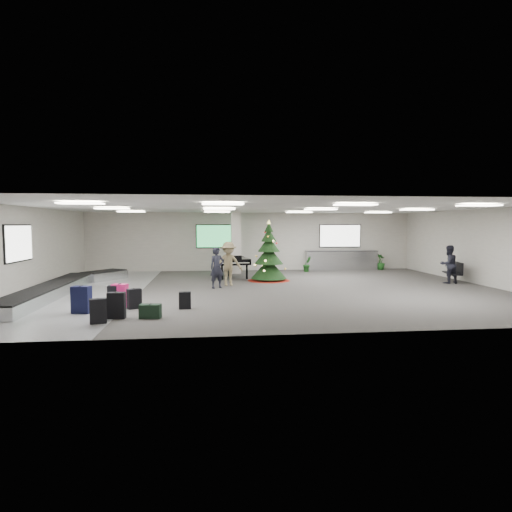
{
  "coord_description": "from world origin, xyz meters",
  "views": [
    {
      "loc": [
        -2.43,
        -16.58,
        2.54
      ],
      "look_at": [
        -0.46,
        1.0,
        1.24
      ],
      "focal_mm": 30.0,
      "sensor_mm": 36.0,
      "label": 1
    }
  ],
  "objects": [
    {
      "name": "bench",
      "position": [
        8.35,
        1.06,
        0.51
      ],
      "size": [
        0.85,
        1.51,
        0.91
      ],
      "rotation": [
        0.0,
        0.0,
        -0.27
      ],
      "color": "black",
      "rests_on": "ground"
    },
    {
      "name": "potted_plant_left",
      "position": [
        2.86,
        5.87,
        0.42
      ],
      "size": [
        0.55,
        0.49,
        0.83
      ],
      "primitive_type": "imported",
      "rotation": [
        0.0,
        0.0,
        0.31
      ],
      "color": "#154317",
      "rests_on": "ground"
    },
    {
      "name": "potted_plant_right",
      "position": [
        7.23,
        6.5,
        0.44
      ],
      "size": [
        0.66,
        0.66,
        0.89
      ],
      "primitive_type": "imported",
      "rotation": [
        0.0,
        0.0,
        2.01
      ],
      "color": "#154317",
      "rests_on": "ground"
    },
    {
      "name": "traveler_bench",
      "position": [
        7.89,
        0.75,
        0.82
      ],
      "size": [
        0.89,
        0.74,
        1.65
      ],
      "primitive_type": "imported",
      "rotation": [
        0.0,
        0.0,
        3.3
      ],
      "color": "black",
      "rests_on": "ground"
    },
    {
      "name": "room_envelope",
      "position": [
        -0.38,
        0.67,
        2.33
      ],
      "size": [
        18.02,
        14.02,
        3.21
      ],
      "color": "#AAA59B",
      "rests_on": "ground"
    },
    {
      "name": "suitcase_3",
      "position": [
        -4.67,
        -3.46,
        0.3
      ],
      "size": [
        0.46,
        0.39,
        0.62
      ],
      "rotation": [
        0.0,
        0.0,
        0.51
      ],
      "color": "black",
      "rests_on": "ground"
    },
    {
      "name": "suitcase_8",
      "position": [
        -5.28,
        -3.15,
        0.34
      ],
      "size": [
        0.46,
        0.27,
        0.69
      ],
      "rotation": [
        0.0,
        0.0,
        0.02
      ],
      "color": "black",
      "rests_on": "ground"
    },
    {
      "name": "traveler_b",
      "position": [
        -1.6,
        1.19,
        0.91
      ],
      "size": [
        1.23,
        0.78,
        1.83
      ],
      "primitive_type": "imported",
      "rotation": [
        0.0,
        0.0,
        0.08
      ],
      "color": "#7D6D4D",
      "rests_on": "ground"
    },
    {
      "name": "baggage_carousel",
      "position": [
        -7.84,
        -0.08,
        0.21
      ],
      "size": [
        2.28,
        9.71,
        0.43
      ],
      "color": "silver",
      "rests_on": "ground"
    },
    {
      "name": "suitcase_1",
      "position": [
        -4.92,
        -4.79,
        0.36
      ],
      "size": [
        0.47,
        0.27,
        0.73
      ],
      "rotation": [
        0.0,
        0.0,
        -0.06
      ],
      "color": "black",
      "rests_on": "ground"
    },
    {
      "name": "christmas_tree",
      "position": [
        0.29,
        2.51,
        0.94
      ],
      "size": [
        1.93,
        1.93,
        2.75
      ],
      "color": "#670909",
      "rests_on": "ground"
    },
    {
      "name": "service_counter",
      "position": [
        5.0,
        6.65,
        0.55
      ],
      "size": [
        4.05,
        0.65,
        1.08
      ],
      "color": "silver",
      "rests_on": "ground"
    },
    {
      "name": "suitcase_7",
      "position": [
        -3.15,
        -3.67,
        0.26
      ],
      "size": [
        0.37,
        0.21,
        0.54
      ],
      "rotation": [
        0.0,
        0.0,
        0.05
      ],
      "color": "black",
      "rests_on": "ground"
    },
    {
      "name": "grand_piano",
      "position": [
        -1.31,
        3.76,
        0.79
      ],
      "size": [
        1.74,
        2.12,
        1.11
      ],
      "rotation": [
        0.0,
        0.0,
        0.14
      ],
      "color": "black",
      "rests_on": "ground"
    },
    {
      "name": "ground",
      "position": [
        0.0,
        0.0,
        0.0
      ],
      "size": [
        18.0,
        18.0,
        0.0
      ],
      "primitive_type": "plane",
      "color": "#383533",
      "rests_on": "ground"
    },
    {
      "name": "traveler_a",
      "position": [
        -2.09,
        0.46,
        0.82
      ],
      "size": [
        0.7,
        0.59,
        1.64
      ],
      "primitive_type": "imported",
      "rotation": [
        0.0,
        0.0,
        0.39
      ],
      "color": "black",
      "rests_on": "ground"
    },
    {
      "name": "suitcase_0",
      "position": [
        -5.26,
        -5.36,
        0.32
      ],
      "size": [
        0.46,
        0.33,
        0.66
      ],
      "rotation": [
        0.0,
        0.0,
        0.27
      ],
      "color": "black",
      "rests_on": "ground"
    },
    {
      "name": "navy_suitcase",
      "position": [
        -6.06,
        -4.0,
        0.39
      ],
      "size": [
        0.56,
        0.39,
        0.81
      ],
      "rotation": [
        0.0,
        0.0,
        -0.19
      ],
      "color": "black",
      "rests_on": "ground"
    },
    {
      "name": "green_duffel",
      "position": [
        -4.02,
        -4.85,
        0.19
      ],
      "size": [
        0.6,
        0.35,
        0.4
      ],
      "rotation": [
        0.0,
        0.0,
        -0.13
      ],
      "color": "black",
      "rests_on": "ground"
    },
    {
      "name": "pink_suitcase",
      "position": [
        -5.15,
        -3.17,
        0.36
      ],
      "size": [
        0.51,
        0.38,
        0.74
      ],
      "rotation": [
        0.0,
        0.0,
        -0.3
      ],
      "color": "#DF1D69",
      "rests_on": "ground"
    }
  ]
}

